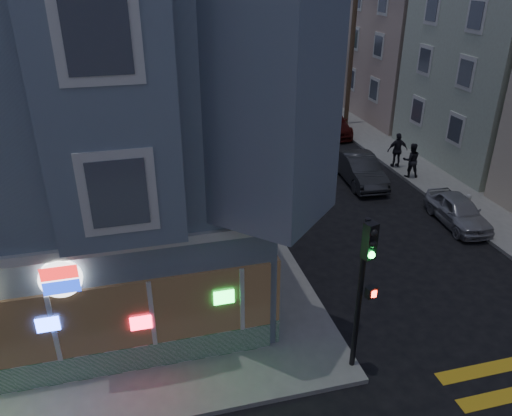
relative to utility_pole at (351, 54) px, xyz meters
name	(u,v)px	position (x,y,z in m)	size (l,w,h in m)	color
sidewalk_ne	(492,117)	(11.00, -1.00, -4.72)	(24.00, 42.00, 0.15)	gray
corner_building	(16,107)	(-18.00, -13.02, 1.02)	(14.60, 14.60, 11.40)	slate
row_house_c	(444,49)	(7.50, 1.00, -0.15)	(12.00, 8.60, 9.00)	#BCA192
row_house_d	(384,24)	(7.50, 10.00, 0.60)	(12.00, 8.60, 10.50)	#9F99A8
utility_pole	(351,54)	(0.00, 0.00, 0.00)	(2.20, 0.30, 9.00)	#4C3826
street_tree_near	(320,53)	(0.20, 6.00, -0.86)	(3.00, 3.00, 5.30)	#4C3826
street_tree_far	(288,39)	(0.20, 14.00, -0.86)	(3.00, 3.00, 5.30)	#4C3826
pedestrian_a	(411,160)	(-0.70, -9.65, -3.75)	(0.87, 0.68, 1.79)	black
pedestrian_b	(397,150)	(-0.70, -8.23, -3.71)	(1.10, 0.46, 1.88)	#26252D
parked_car_a	(458,211)	(-1.30, -14.62, -4.16)	(1.49, 3.71, 1.27)	#AFB0B7
parked_car_b	(360,169)	(-3.40, -9.42, -4.08)	(1.52, 4.36, 1.44)	#343639
parked_car_c	(330,122)	(-1.71, -1.25, -4.07)	(2.04, 5.02, 1.46)	#521512
parked_car_d	(298,94)	(-1.30, 6.41, -4.05)	(2.49, 5.40, 1.50)	gray
traffic_signal	(365,273)	(-9.18, -21.47, -1.58)	(0.57, 0.51, 4.53)	black
fire_hydrant	(468,201)	(-0.12, -13.68, -4.28)	(0.41, 0.23, 0.70)	silver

